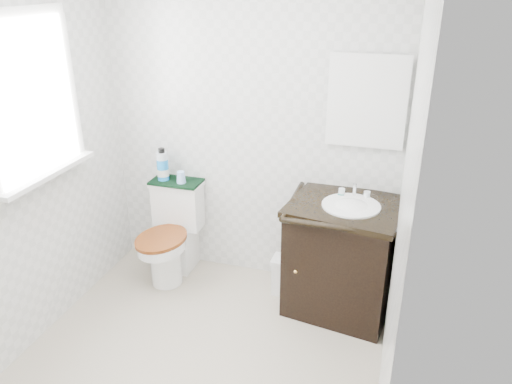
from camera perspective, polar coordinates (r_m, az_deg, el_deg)
The scene contains 14 objects.
floor at distance 3.26m, azimuth -7.28°, elevation -19.50°, with size 2.40×2.40×0.00m, color #BFAF9A.
wall_back at distance 3.65m, azimuth -0.65°, elevation 7.41°, with size 2.40×2.40×0.00m, color silver.
wall_front at distance 1.75m, azimuth -25.96°, elevation -14.93°, with size 2.40×2.40×0.00m, color silver.
wall_left at distance 3.21m, azimuth -26.75°, elevation 2.48°, with size 2.40×2.40×0.00m, color silver.
wall_right at distance 2.37m, azimuth 16.23°, elevation -2.84°, with size 2.40×2.40×0.00m, color silver.
window at distance 3.27m, azimuth -24.57°, elevation 9.71°, with size 0.02×0.70×0.90m, color white.
mirror at distance 3.41m, azimuth 12.57°, elevation 10.04°, with size 0.50×0.02×0.60m, color silver.
toilet at distance 3.99m, azimuth -9.45°, elevation -5.02°, with size 0.40×0.63×0.74m.
vanity at distance 3.54m, azimuth 9.93°, elevation -7.04°, with size 0.82×0.73×0.92m.
trash_bin at distance 3.79m, azimuth 3.40°, elevation -9.49°, with size 0.21×0.17×0.29m.
towel at distance 3.91m, azimuth -9.11°, elevation 1.18°, with size 0.39×0.22×0.02m, color black.
mouthwash_bottle at distance 3.90m, azimuth -10.62°, elevation 3.00°, with size 0.09×0.09×0.25m.
cup at distance 3.84m, azimuth -8.56°, elevation 1.69°, with size 0.07×0.07×0.09m, color #99C0FA.
soap_bar at distance 3.47m, azimuth 9.68°, elevation -0.35°, with size 0.06×0.04×0.02m, color #176F65.
Camera 1 is at (1.06, -2.14, 2.22)m, focal length 35.00 mm.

